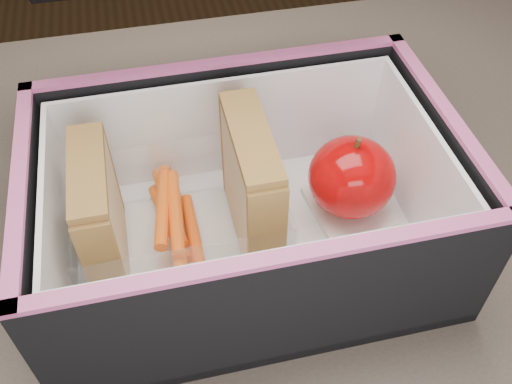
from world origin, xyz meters
TOP-DOWN VIEW (x-y plane):
  - kitchen_table at (0.00, 0.00)m, footprint 1.20×0.80m
  - lunch_bag at (-0.03, 0.01)m, footprint 0.33×0.37m
  - plastic_tub at (-0.08, 0.01)m, footprint 0.17×0.12m
  - sandwich_left at (-0.14, 0.01)m, footprint 0.03×0.10m
  - sandwich_right at (-0.02, 0.01)m, footprint 0.03×0.11m
  - carrot_sticks at (-0.09, 0.02)m, footprint 0.04×0.12m
  - paper_napkin at (0.07, 0.01)m, footprint 0.08×0.08m
  - red_apple at (0.07, 0.01)m, footprint 0.09×0.09m

SIDE VIEW (x-z plane):
  - kitchen_table at x=0.00m, z-range 0.28..1.03m
  - paper_napkin at x=0.07m, z-range 0.77..0.77m
  - carrot_sticks at x=-0.09m, z-range 0.77..0.80m
  - plastic_tub at x=-0.08m, z-range 0.77..0.83m
  - red_apple at x=0.07m, z-range 0.77..0.85m
  - sandwich_left at x=-0.14m, z-range 0.77..0.88m
  - lunch_bag at x=-0.03m, z-range 0.68..0.96m
  - sandwich_right at x=-0.02m, z-range 0.77..0.88m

